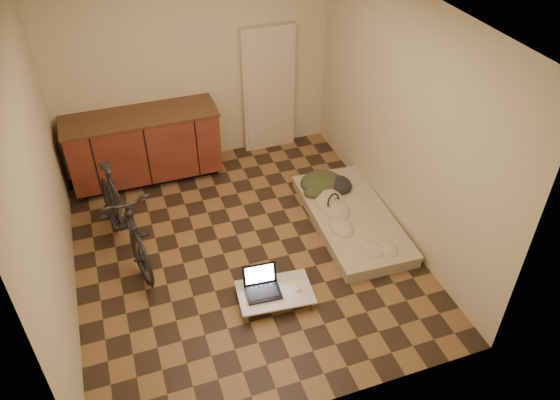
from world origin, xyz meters
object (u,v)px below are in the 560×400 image
object	(u,v)px
bicycle	(122,213)
futon	(351,218)
laptop	(262,286)
lap_desk	(275,292)

from	to	relation	value
bicycle	futon	world-z (taller)	bicycle
bicycle	laptop	distance (m)	1.64
bicycle	futon	bearing A→B (deg)	-19.91
lap_desk	bicycle	bearing A→B (deg)	142.75
bicycle	lap_desk	bearing A→B (deg)	-54.58
bicycle	lap_desk	world-z (taller)	bicycle
futon	lap_desk	bearing A→B (deg)	-143.64
lap_desk	futon	bearing A→B (deg)	39.71
lap_desk	laptop	world-z (taller)	laptop
laptop	futon	bearing A→B (deg)	34.20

